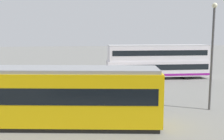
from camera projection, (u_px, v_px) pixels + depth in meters
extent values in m
plane|color=slate|center=(127.00, 86.00, 26.78)|extent=(160.00, 160.00, 0.00)
cube|color=silver|center=(158.00, 68.00, 31.05)|extent=(11.92, 2.60, 1.80)
cube|color=silver|center=(158.00, 53.00, 30.80)|extent=(11.56, 2.50, 1.68)
cube|color=black|center=(158.00, 66.00, 31.02)|extent=(11.32, 2.62, 0.64)
cube|color=black|center=(158.00, 52.00, 30.79)|extent=(10.96, 2.52, 0.60)
cube|color=#8C198C|center=(157.00, 73.00, 31.14)|extent=(11.68, 2.64, 0.24)
cube|color=#B2B2B7|center=(158.00, 45.00, 30.68)|extent=(11.56, 2.50, 0.10)
cylinder|color=black|center=(126.00, 75.00, 30.73)|extent=(1.03, 2.42, 1.00)
cylinder|color=black|center=(184.00, 74.00, 31.52)|extent=(1.03, 2.42, 1.00)
cube|color=#E5B70C|center=(34.00, 96.00, 15.24)|extent=(14.65, 4.76, 2.93)
cube|color=black|center=(34.00, 91.00, 15.20)|extent=(14.09, 4.70, 0.90)
cube|color=gray|center=(33.00, 69.00, 15.02)|extent=(14.34, 4.51, 0.20)
cube|color=black|center=(35.00, 123.00, 15.47)|extent=(14.35, 4.58, 0.25)
cylinder|color=black|center=(101.00, 100.00, 19.71)|extent=(0.14, 0.14, 0.83)
cylinder|color=black|center=(99.00, 100.00, 19.60)|extent=(0.14, 0.14, 0.83)
cylinder|color=navy|center=(100.00, 90.00, 19.55)|extent=(0.42, 0.42, 0.64)
sphere|color=#8C6647|center=(100.00, 84.00, 19.49)|extent=(0.22, 0.22, 0.22)
cylinder|color=#4C3F2D|center=(140.00, 102.00, 18.87)|extent=(0.14, 0.14, 0.88)
cylinder|color=#4C3F2D|center=(142.00, 101.00, 19.04)|extent=(0.14, 0.14, 0.88)
cylinder|color=black|center=(141.00, 91.00, 18.85)|extent=(0.45, 0.45, 0.68)
sphere|color=tan|center=(141.00, 85.00, 18.79)|extent=(0.24, 0.24, 0.24)
cube|color=gray|center=(71.00, 92.00, 19.30)|extent=(9.61, 0.95, 0.06)
cube|color=gray|center=(71.00, 99.00, 19.37)|extent=(9.61, 0.95, 0.06)
cylinder|color=gray|center=(134.00, 96.00, 20.42)|extent=(0.07, 0.07, 1.05)
cylinder|color=gray|center=(71.00, 99.00, 19.38)|extent=(0.07, 0.07, 1.05)
cylinder|color=gray|center=(1.00, 103.00, 18.33)|extent=(0.07, 0.07, 1.05)
cylinder|color=slate|center=(16.00, 94.00, 18.05)|extent=(0.10, 0.10, 2.44)
cube|color=#1999D8|center=(15.00, 82.00, 17.90)|extent=(1.17, 0.20, 0.67)
cylinder|color=#4C4C51|center=(212.00, 60.00, 18.09)|extent=(0.16, 0.16, 6.97)
sphere|color=#F2EFCC|center=(215.00, 5.00, 17.58)|extent=(0.36, 0.36, 0.36)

